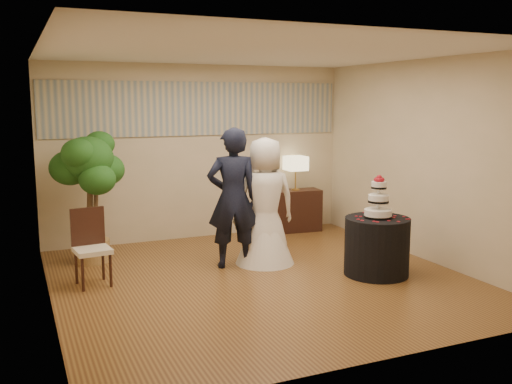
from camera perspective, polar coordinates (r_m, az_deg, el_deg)
name	(u,v)px	position (r m, az deg, el deg)	size (l,w,h in m)	color
floor	(261,279)	(7.28, 0.53, -8.70)	(5.00, 5.00, 0.00)	brown
ceiling	(262,52)	(6.96, 0.56, 13.83)	(5.00, 5.00, 0.00)	white
wall_back	(199,152)	(9.31, -5.70, 3.98)	(5.00, 0.06, 2.80)	beige
wall_front	(384,202)	(4.83, 12.64, -1.00)	(5.00, 0.06, 2.80)	beige
wall_left	(45,180)	(6.40, -20.39, 1.11)	(0.06, 5.00, 2.80)	beige
wall_right	(425,161)	(8.31, 16.54, 3.02)	(0.06, 5.00, 2.80)	beige
mural_border	(199,109)	(9.26, -5.74, 8.29)	(4.90, 0.02, 0.85)	#A0A396
groom	(233,198)	(7.60, -2.33, -0.63)	(0.69, 0.45, 1.88)	black
bride	(265,201)	(7.78, 0.90, -0.91)	(0.85, 0.81, 1.75)	white
cake_table	(377,246)	(7.53, 11.99, -5.34)	(0.83, 0.83, 0.75)	black
wedding_cake	(379,197)	(7.39, 12.16, -0.44)	(0.36, 0.36, 0.55)	white
console	(295,210)	(9.83, 3.94, -1.86)	(0.86, 0.38, 0.72)	black
table_lamp	(296,173)	(9.73, 3.98, 1.89)	(0.33, 0.33, 0.58)	beige
ficus_tree	(89,197)	(8.15, -16.33, -0.46)	(0.88, 0.88, 1.85)	#21571B
side_chair	(92,248)	(7.20, -16.05, -5.41)	(0.43, 0.45, 0.94)	black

